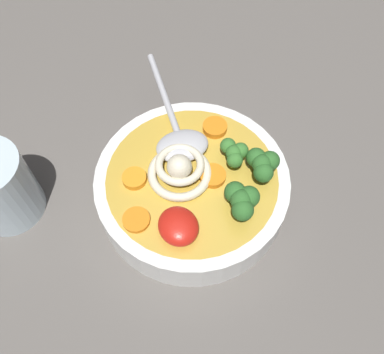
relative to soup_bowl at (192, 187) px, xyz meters
The scene contains 12 objects.
table_slab 5.75cm from the soup_bowl, 76.58° to the right, with size 135.80×135.80×4.20cm, color #5B5651.
soup_bowl is the anchor object (origin of this frame).
noodle_pile 3.58cm from the soup_bowl, 44.77° to the left, with size 7.74×7.59×3.11cm.
soup_spoon 6.04cm from the soup_bowl, 10.80° to the right, with size 17.53×6.72×1.60cm.
chili_sauce_dollop 7.28cm from the soup_bowl, 140.15° to the left, with size 4.45×4.01×2.00cm, color red.
broccoli_floret_center 6.46cm from the soup_bowl, 94.13° to the right, with size 3.46×2.98×2.74cm.
broccoli_floret_far 8.69cm from the soup_bowl, 114.77° to the right, with size 4.16×3.58×3.29cm.
broccoli_floret_near_spoon 7.83cm from the soup_bowl, 156.04° to the right, with size 4.39×3.77×3.47cm.
carrot_slice_left 6.82cm from the soup_bowl, 66.05° to the left, with size 2.65×2.65×0.76cm, color orange.
carrot_slice_beside_chili 7.59cm from the soup_bowl, 49.89° to the right, with size 2.87×2.87×0.79cm, color orange.
carrot_slice_extra_a 3.50cm from the soup_bowl, 119.27° to the right, with size 2.88×2.88×0.73cm, color orange.
carrot_slice_right 8.21cm from the soup_bowl, 105.12° to the left, with size 2.85×2.85×0.53cm, color orange.
Camera 1 is at (-21.64, 14.31, 47.74)cm, focal length 38.67 mm.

